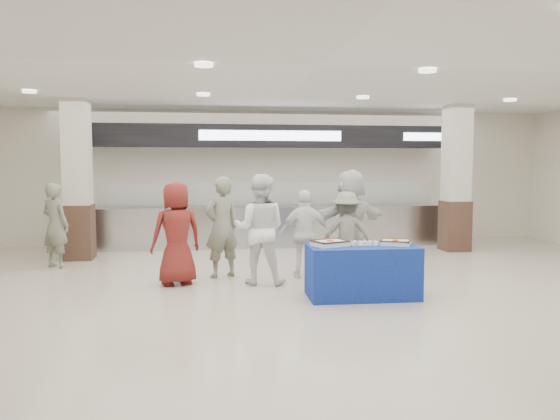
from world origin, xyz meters
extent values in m
plane|color=beige|center=(0.00, 0.00, 0.00)|extent=(14.00, 14.00, 0.00)
cube|color=#B2B4B9|center=(0.00, 5.40, 0.45)|extent=(8.00, 0.80, 0.90)
cube|color=#B2B4B9|center=(0.00, 5.40, 0.92)|extent=(8.00, 0.85, 0.04)
cube|color=white|center=(0.00, 5.10, 1.25)|extent=(7.60, 0.02, 0.50)
cube|color=black|center=(0.00, 5.40, 2.55)|extent=(8.40, 0.70, 0.50)
cube|color=white|center=(0.00, 5.04, 2.55)|extent=(3.20, 0.03, 0.22)
cube|color=white|center=(3.80, 5.04, 2.55)|extent=(1.40, 0.03, 0.18)
cube|color=#3A241A|center=(-4.00, 4.20, 0.55)|extent=(0.55, 0.55, 1.10)
cube|color=beige|center=(-4.00, 4.20, 2.15)|extent=(0.50, 0.50, 2.10)
cube|color=#3A241A|center=(4.00, 4.20, 0.55)|extent=(0.55, 0.55, 1.10)
cube|color=beige|center=(4.00, 4.20, 2.15)|extent=(0.50, 0.50, 2.10)
cube|color=#163299|center=(0.72, 0.33, 0.38)|extent=(1.57, 0.83, 0.75)
cube|color=white|center=(0.25, 0.35, 0.79)|extent=(0.55, 0.49, 0.07)
cube|color=#452913|center=(0.25, 0.35, 0.83)|extent=(0.55, 0.49, 0.02)
cylinder|color=#A82918|center=(0.25, 0.35, 0.83)|extent=(0.13, 0.13, 0.01)
cube|color=white|center=(1.21, 0.32, 0.78)|extent=(0.51, 0.47, 0.06)
cube|color=#452913|center=(1.21, 0.32, 0.83)|extent=(0.51, 0.47, 0.02)
cylinder|color=#A82918|center=(1.21, 0.32, 0.82)|extent=(0.12, 0.12, 0.01)
cube|color=#A5A5AA|center=(0.73, 0.35, 0.76)|extent=(0.39, 0.31, 0.01)
imported|color=maroon|center=(-1.95, 1.54, 0.82)|extent=(0.93, 0.76, 1.64)
imported|color=#676C5C|center=(-1.22, 2.04, 0.85)|extent=(0.73, 0.63, 1.70)
imported|color=white|center=(-0.64, 1.44, 0.88)|extent=(0.99, 0.86, 1.75)
imported|color=white|center=(0.17, 1.79, 0.74)|extent=(0.87, 0.37, 1.48)
imported|color=#676C5C|center=(0.91, 1.91, 0.72)|extent=(0.98, 0.63, 1.44)
imported|color=silver|center=(1.05, 2.21, 0.91)|extent=(1.77, 1.16, 1.82)
imported|color=#676C5C|center=(-4.24, 3.35, 0.79)|extent=(0.69, 0.62, 1.57)
camera|label=1|loc=(-1.54, -7.15, 1.91)|focal=35.00mm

